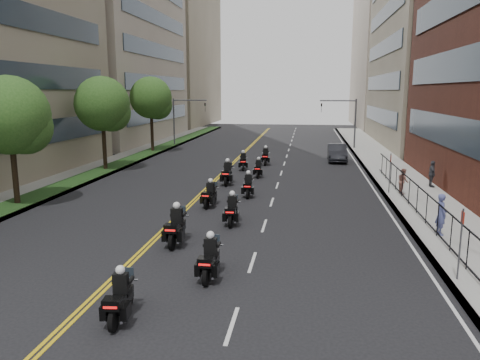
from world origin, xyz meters
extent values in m
plane|color=black|center=(0.00, 0.00, 0.00)|extent=(160.00, 160.00, 0.00)
cube|color=gray|center=(12.00, 25.00, 0.07)|extent=(4.00, 90.00, 0.15)
cube|color=gray|center=(-12.00, 25.00, 0.07)|extent=(4.00, 90.00, 0.15)
cube|color=#193714|center=(-11.20, 25.00, 0.17)|extent=(2.00, 90.00, 0.04)
cube|color=#333F4C|center=(13.95, 17.00, 3.50)|extent=(0.12, 25.80, 1.80)
cube|color=#333F4C|center=(13.95, 17.00, 7.50)|extent=(0.12, 25.80, 1.80)
cube|color=#333F4C|center=(13.95, 17.00, 11.50)|extent=(0.12, 25.80, 1.80)
cube|color=gray|center=(21.50, 48.00, 15.00)|extent=(15.00, 28.00, 30.00)
cube|color=#333F4C|center=(13.95, 48.00, 3.50)|extent=(0.12, 24.08, 1.80)
cube|color=#333F4C|center=(13.95, 48.00, 7.50)|extent=(0.12, 24.08, 1.80)
cube|color=#333F4C|center=(13.95, 48.00, 11.50)|extent=(0.12, 24.08, 1.80)
cube|color=#333F4C|center=(13.95, 48.00, 15.50)|extent=(0.12, 24.08, 1.80)
cube|color=#A29282|center=(21.50, 78.00, 13.00)|extent=(15.00, 28.00, 26.00)
cube|color=#333F4C|center=(-13.95, 17.00, 3.50)|extent=(0.12, 25.80, 1.80)
cube|color=#333F4C|center=(-13.95, 17.00, 7.50)|extent=(0.12, 25.80, 1.80)
cube|color=#333F4C|center=(-13.95, 17.00, 11.50)|extent=(0.12, 25.80, 1.80)
cube|color=#A29282|center=(-22.00, 48.00, 17.00)|extent=(16.00, 28.00, 34.00)
cube|color=#333F4C|center=(-13.95, 48.00, 3.50)|extent=(0.12, 24.08, 1.80)
cube|color=#333F4C|center=(-13.95, 48.00, 7.50)|extent=(0.12, 24.08, 1.80)
cube|color=#333F4C|center=(-13.95, 48.00, 11.50)|extent=(0.12, 24.08, 1.80)
cube|color=#333F4C|center=(-13.95, 48.00, 15.50)|extent=(0.12, 24.08, 1.80)
cube|color=gray|center=(-22.00, 78.00, 13.00)|extent=(16.00, 28.00, 26.00)
cube|color=black|center=(11.00, 12.00, 1.60)|extent=(0.05, 28.00, 0.05)
cube|color=black|center=(11.00, 12.00, 0.30)|extent=(0.05, 28.00, 0.05)
cylinder|color=#301F15|center=(-11.20, 12.00, 2.42)|extent=(0.32, 0.32, 4.83)
sphere|color=#27531B|center=(-11.20, 12.00, 5.18)|extent=(4.40, 4.40, 4.40)
sphere|color=#27531B|center=(-10.60, 12.40, 4.49)|extent=(3.08, 3.08, 3.08)
cylinder|color=#301F15|center=(-11.20, 24.00, 2.55)|extent=(0.32, 0.32, 5.11)
sphere|color=#27531B|center=(-11.20, 24.00, 5.47)|extent=(4.40, 4.40, 4.40)
sphere|color=#27531B|center=(-10.60, 24.40, 4.75)|extent=(3.08, 3.08, 3.08)
cylinder|color=#301F15|center=(-11.20, 36.00, 2.69)|extent=(0.32, 0.32, 5.39)
sphere|color=#27531B|center=(-11.20, 36.00, 5.78)|extent=(4.40, 4.40, 4.40)
sphere|color=#27531B|center=(-10.60, 36.40, 5.00)|extent=(3.08, 3.08, 3.08)
cylinder|color=#3F3F44|center=(10.50, 42.00, 2.80)|extent=(0.18, 0.18, 5.60)
cylinder|color=#3F3F44|center=(8.50, 42.00, 5.40)|extent=(4.00, 0.14, 0.14)
imported|color=black|center=(6.70, 42.00, 4.60)|extent=(0.16, 0.20, 1.00)
cylinder|color=#3F3F44|center=(-10.50, 42.00, 2.80)|extent=(0.18, 0.18, 5.60)
cylinder|color=#3F3F44|center=(-8.50, 42.00, 5.40)|extent=(4.00, 0.14, 0.14)
imported|color=black|center=(-6.70, 42.00, 4.60)|extent=(0.16, 0.20, 1.00)
cylinder|color=black|center=(0.03, -0.78, 0.32)|extent=(0.19, 0.66, 0.65)
cylinder|color=black|center=(-0.11, 0.73, 0.32)|extent=(0.19, 0.66, 0.65)
cube|color=black|center=(-0.04, -0.03, 0.59)|extent=(0.52, 1.32, 0.38)
cube|color=silver|center=(-0.05, 0.02, 0.37)|extent=(0.41, 0.56, 0.29)
cube|color=black|center=(0.03, -0.78, 0.82)|extent=(0.53, 0.44, 0.30)
cube|color=red|center=(0.05, -0.98, 0.80)|extent=(0.38, 0.06, 0.07)
cube|color=black|center=(-0.05, 0.02, 1.06)|extent=(0.44, 0.31, 0.59)
sphere|color=white|center=(-0.05, 0.03, 1.46)|extent=(0.28, 0.28, 0.28)
cylinder|color=black|center=(1.90, 2.57, 0.34)|extent=(0.14, 0.68, 0.68)
cylinder|color=black|center=(1.89, 4.16, 0.34)|extent=(0.14, 0.68, 0.68)
cube|color=black|center=(1.89, 3.36, 0.62)|extent=(0.42, 1.34, 0.40)
cube|color=silver|center=(1.89, 3.41, 0.39)|extent=(0.38, 0.55, 0.30)
cube|color=black|center=(1.90, 2.57, 0.85)|extent=(0.52, 0.42, 0.32)
cube|color=red|center=(1.90, 2.36, 0.83)|extent=(0.40, 0.03, 0.07)
cube|color=black|center=(1.89, 3.41, 1.11)|extent=(0.44, 0.28, 0.62)
sphere|color=white|center=(1.89, 3.42, 1.53)|extent=(0.29, 0.29, 0.29)
cylinder|color=black|center=(-0.28, 5.93, 0.37)|extent=(0.17, 0.74, 0.74)
cylinder|color=black|center=(-0.33, 7.67, 0.37)|extent=(0.17, 0.74, 0.74)
cube|color=black|center=(-0.30, 6.80, 0.67)|extent=(0.50, 1.48, 0.43)
cube|color=silver|center=(-0.30, 6.86, 0.42)|extent=(0.43, 0.61, 0.33)
cube|color=black|center=(-0.28, 5.93, 0.93)|extent=(0.58, 0.47, 0.35)
cube|color=red|center=(-0.27, 5.71, 0.91)|extent=(0.44, 0.05, 0.08)
cube|color=black|center=(-0.30, 6.86, 1.22)|extent=(0.49, 0.32, 0.67)
sphere|color=white|center=(-0.30, 6.87, 1.67)|extent=(0.31, 0.31, 0.31)
cylinder|color=black|center=(1.61, 9.40, 0.33)|extent=(0.16, 0.67, 0.67)
cylinder|color=black|center=(1.55, 10.97, 0.33)|extent=(0.16, 0.67, 0.67)
cube|color=black|center=(1.58, 10.19, 0.61)|extent=(0.47, 1.34, 0.39)
cube|color=silver|center=(1.58, 10.24, 0.38)|extent=(0.39, 0.55, 0.29)
cube|color=black|center=(1.61, 9.40, 0.84)|extent=(0.53, 0.43, 0.31)
cube|color=red|center=(1.62, 9.20, 0.83)|extent=(0.39, 0.05, 0.07)
cube|color=black|center=(1.58, 10.24, 1.10)|extent=(0.44, 0.29, 0.61)
sphere|color=white|center=(1.58, 10.25, 1.51)|extent=(0.28, 0.28, 0.28)
cylinder|color=black|center=(-0.29, 12.78, 0.33)|extent=(0.19, 0.66, 0.65)
cylinder|color=black|center=(-0.15, 14.30, 0.33)|extent=(0.19, 0.66, 0.65)
cube|color=black|center=(-0.22, 13.54, 0.59)|extent=(0.52, 1.32, 0.38)
cube|color=silver|center=(-0.22, 13.59, 0.37)|extent=(0.41, 0.56, 0.29)
cube|color=black|center=(-0.29, 12.78, 0.82)|extent=(0.53, 0.44, 0.31)
cube|color=red|center=(-0.31, 12.58, 0.80)|extent=(0.38, 0.06, 0.07)
cube|color=black|center=(-0.22, 13.59, 1.07)|extent=(0.44, 0.30, 0.59)
sphere|color=white|center=(-0.21, 13.60, 1.47)|extent=(0.28, 0.28, 0.28)
cylinder|color=black|center=(1.66, 15.61, 0.33)|extent=(0.18, 0.66, 0.66)
cylinder|color=black|center=(1.56, 17.16, 0.33)|extent=(0.18, 0.66, 0.66)
cube|color=black|center=(1.61, 16.38, 0.60)|extent=(0.48, 1.33, 0.39)
cube|color=silver|center=(1.61, 16.43, 0.38)|extent=(0.40, 0.55, 0.29)
cube|color=black|center=(1.66, 15.61, 0.83)|extent=(0.53, 0.44, 0.31)
cube|color=red|center=(1.67, 15.41, 0.81)|extent=(0.39, 0.05, 0.07)
cube|color=black|center=(1.61, 16.43, 1.08)|extent=(0.44, 0.30, 0.60)
sphere|color=white|center=(1.60, 16.44, 1.49)|extent=(0.28, 0.28, 0.28)
cylinder|color=black|center=(-0.30, 19.15, 0.37)|extent=(0.17, 0.74, 0.74)
cylinder|color=black|center=(-0.34, 20.88, 0.37)|extent=(0.17, 0.74, 0.74)
cube|color=black|center=(-0.32, 20.01, 0.67)|extent=(0.50, 1.48, 0.43)
cube|color=silver|center=(-0.32, 20.07, 0.42)|extent=(0.43, 0.61, 0.33)
cube|color=black|center=(-0.30, 19.15, 0.93)|extent=(0.58, 0.47, 0.35)
cube|color=red|center=(-0.29, 18.92, 0.91)|extent=(0.44, 0.04, 0.08)
cube|color=black|center=(-0.32, 20.07, 1.22)|extent=(0.49, 0.32, 0.67)
sphere|color=white|center=(-0.32, 20.08, 1.67)|extent=(0.32, 0.32, 0.32)
cylinder|color=black|center=(1.56, 22.39, 0.31)|extent=(0.13, 0.62, 0.62)
cylinder|color=black|center=(1.54, 23.86, 0.31)|extent=(0.13, 0.62, 0.62)
cube|color=black|center=(1.55, 23.13, 0.57)|extent=(0.40, 1.24, 0.37)
cube|color=silver|center=(1.55, 23.17, 0.36)|extent=(0.35, 0.51, 0.27)
cube|color=black|center=(1.56, 22.39, 0.79)|extent=(0.48, 0.39, 0.29)
cube|color=red|center=(1.56, 22.20, 0.77)|extent=(0.37, 0.03, 0.06)
cube|color=black|center=(1.55, 23.17, 1.02)|extent=(0.41, 0.26, 0.57)
sphere|color=white|center=(1.55, 23.18, 1.41)|extent=(0.27, 0.27, 0.27)
cylinder|color=black|center=(0.04, 25.50, 0.33)|extent=(0.21, 0.67, 0.66)
cylinder|color=black|center=(-0.15, 27.04, 0.33)|extent=(0.21, 0.67, 0.66)
cube|color=black|center=(-0.05, 26.27, 0.60)|extent=(0.56, 1.35, 0.39)
cube|color=silver|center=(-0.06, 26.32, 0.38)|extent=(0.43, 0.57, 0.29)
cube|color=black|center=(0.04, 25.50, 0.83)|extent=(0.55, 0.46, 0.31)
cube|color=red|center=(0.06, 25.30, 0.81)|extent=(0.39, 0.07, 0.07)
cube|color=black|center=(-0.06, 26.32, 1.09)|extent=(0.46, 0.32, 0.60)
sphere|color=white|center=(-0.06, 26.33, 1.49)|extent=(0.28, 0.28, 0.28)
cylinder|color=black|center=(1.58, 28.50, 0.34)|extent=(0.17, 0.69, 0.69)
cylinder|color=black|center=(1.52, 30.12, 0.34)|extent=(0.17, 0.69, 0.69)
cube|color=black|center=(1.55, 29.31, 0.63)|extent=(0.48, 1.38, 0.40)
cube|color=silver|center=(1.55, 29.36, 0.39)|extent=(0.40, 0.57, 0.30)
cube|color=black|center=(1.58, 28.50, 0.87)|extent=(0.54, 0.44, 0.32)
cube|color=red|center=(1.59, 28.29, 0.85)|extent=(0.41, 0.05, 0.07)
cube|color=black|center=(1.55, 29.36, 1.13)|extent=(0.46, 0.30, 0.63)
sphere|color=white|center=(1.55, 29.37, 1.56)|extent=(0.29, 0.29, 0.29)
imported|color=black|center=(8.00, 32.25, 0.79)|extent=(1.72, 4.84, 1.59)
imported|color=#4F5792|center=(11.20, 9.26, 1.09)|extent=(0.52, 0.73, 1.87)
imported|color=#8A574B|center=(11.20, 17.80, 0.95)|extent=(0.68, 0.84, 1.60)
imported|color=#3A3A41|center=(13.50, 20.18, 1.04)|extent=(0.48, 1.06, 1.78)
camera|label=1|loc=(5.15, -12.03, 6.52)|focal=35.00mm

